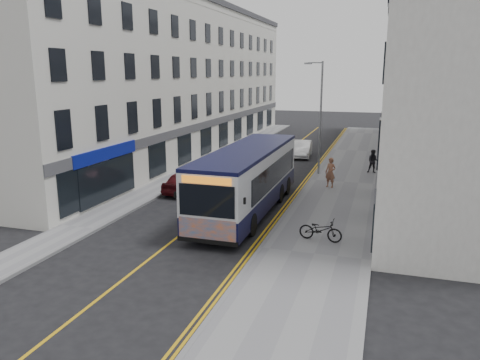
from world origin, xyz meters
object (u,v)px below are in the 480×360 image
Objects in this scene: bicycle at (321,230)px; car_white at (302,149)px; streetlamp at (320,114)px; pedestrian_near at (330,173)px; car_maroon at (186,181)px; city_bus at (248,178)px; pedestrian_far at (373,161)px.

car_white is (-4.46, 20.79, 0.08)m from bicycle.
streetlamp is 4.23× the size of bicycle.
pedestrian_near is at bearing -75.82° from car_white.
streetlamp reaches higher than car_maroon.
city_bus is at bearing -94.22° from car_white.
pedestrian_near reaches higher than car_white.
streetlamp is at bearing 77.52° from city_bus.
streetlamp is at bearing 15.84° from bicycle.
car_maroon is at bearing -135.49° from pedestrian_near.
pedestrian_far is at bearing 62.59° from city_bus.
pedestrian_near is 0.45× the size of car_white.
streetlamp is 10.69m from city_bus.
pedestrian_far is (3.80, 1.51, -3.41)m from streetlamp.
car_maroon is (-7.07, -7.23, -3.70)m from streetlamp.
car_maroon is at bearing -112.76° from car_white.
city_bus is 2.94× the size of car_maroon.
car_white is (-0.13, 17.27, -1.17)m from city_bus.
bicycle is 21.26m from car_white.
city_bus is 5.72m from bicycle.
pedestrian_near is 1.12× the size of pedestrian_far.
pedestrian_near is at bearing 11.46° from bicycle.
pedestrian_far is (2.45, 5.28, -0.10)m from pedestrian_near.
pedestrian_far is 8.35m from car_white.
streetlamp reaches higher than pedestrian_near.
pedestrian_near is (3.59, 6.37, -0.80)m from city_bus.
pedestrian_near is at bearing -117.96° from pedestrian_far.
city_bus is at bearing -97.22° from pedestrian_near.
bicycle is at bearing -82.52° from car_white.
pedestrian_near is 11.52m from car_white.
streetlamp is 10.77m from car_maroon.
pedestrian_far reaches higher than car_maroon.
pedestrian_near is 9.11m from car_maroon.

